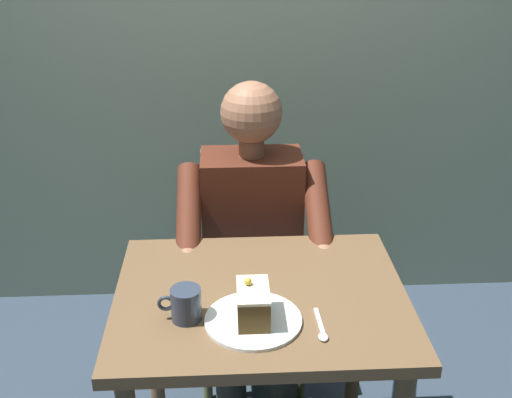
# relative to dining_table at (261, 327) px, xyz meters

# --- Properties ---
(dining_table) EXTENTS (0.83, 0.67, 0.76)m
(dining_table) POSITION_rel_dining_table_xyz_m (0.00, 0.00, 0.00)
(dining_table) COLOR brown
(dining_table) RESTS_ON ground
(chair) EXTENTS (0.42, 0.42, 0.90)m
(chair) POSITION_rel_dining_table_xyz_m (0.00, -0.66, -0.14)
(chair) COLOR brown
(chair) RESTS_ON ground
(seated_person) EXTENTS (0.53, 0.58, 1.22)m
(seated_person) POSITION_rel_dining_table_xyz_m (0.00, -0.48, 0.00)
(seated_person) COLOR #4E2316
(seated_person) RESTS_ON ground
(dessert_plate) EXTENTS (0.26, 0.26, 0.01)m
(dessert_plate) POSITION_rel_dining_table_xyz_m (0.03, 0.13, 0.12)
(dessert_plate) COLOR white
(dessert_plate) RESTS_ON dining_table
(cake_slice) EXTENTS (0.08, 0.14, 0.11)m
(cake_slice) POSITION_rel_dining_table_xyz_m (0.03, 0.13, 0.18)
(cake_slice) COLOR #523918
(cake_slice) RESTS_ON dessert_plate
(coffee_cup) EXTENTS (0.12, 0.08, 0.09)m
(coffee_cup) POSITION_rel_dining_table_xyz_m (0.21, 0.11, 0.17)
(coffee_cup) COLOR #2D3747
(coffee_cup) RESTS_ON dining_table
(dessert_spoon) EXTENTS (0.03, 0.14, 0.01)m
(dessert_spoon) POSITION_rel_dining_table_xyz_m (-0.15, 0.18, 0.12)
(dessert_spoon) COLOR silver
(dessert_spoon) RESTS_ON dining_table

